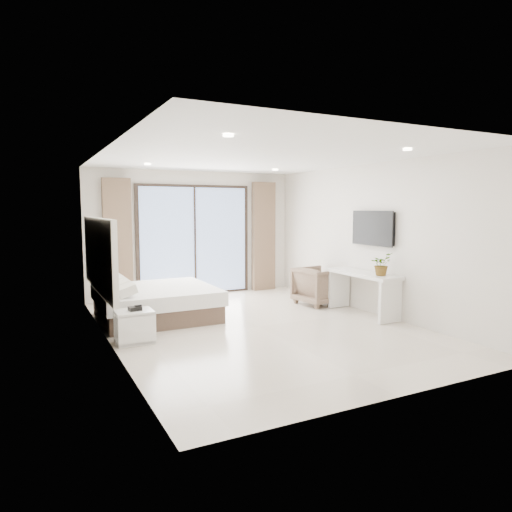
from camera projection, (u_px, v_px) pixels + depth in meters
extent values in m
plane|color=beige|center=(259.00, 327.00, 7.36)|extent=(6.20, 6.20, 0.00)
cube|color=silver|center=(194.00, 234.00, 9.97)|extent=(4.60, 0.02, 2.70)
cube|color=silver|center=(404.00, 265.00, 4.47)|extent=(4.60, 0.02, 2.70)
cube|color=silver|center=(108.00, 249.00, 6.18)|extent=(0.02, 6.20, 2.70)
cube|color=silver|center=(372.00, 239.00, 8.25)|extent=(0.02, 6.20, 2.70)
cube|color=white|center=(259.00, 157.00, 7.08)|extent=(4.60, 6.20, 0.02)
cube|color=white|center=(99.00, 255.00, 7.38)|extent=(0.08, 3.00, 1.20)
cube|color=black|center=(374.00, 228.00, 8.12)|extent=(0.06, 1.00, 0.58)
cube|color=black|center=(372.00, 228.00, 8.10)|extent=(0.02, 1.04, 0.62)
cube|color=black|center=(195.00, 241.00, 9.96)|extent=(2.56, 0.04, 2.42)
cube|color=#89A5DC|center=(195.00, 241.00, 9.93)|extent=(2.40, 0.01, 2.30)
cube|color=brown|center=(118.00, 241.00, 9.11)|extent=(0.55, 0.14, 2.50)
cube|color=brown|center=(264.00, 236.00, 10.60)|extent=(0.55, 0.14, 2.50)
cylinder|color=white|center=(228.00, 136.00, 4.90)|extent=(0.12, 0.12, 0.02)
cylinder|color=white|center=(407.00, 150.00, 6.07)|extent=(0.12, 0.12, 0.02)
cylinder|color=white|center=(148.00, 164.00, 8.09)|extent=(0.12, 0.12, 0.02)
cylinder|color=white|center=(275.00, 170.00, 9.26)|extent=(0.12, 0.12, 0.02)
cube|color=brown|center=(156.00, 310.00, 7.90)|extent=(1.85, 1.76, 0.30)
cube|color=white|center=(156.00, 295.00, 7.87)|extent=(1.92, 1.83, 0.24)
cube|color=silver|center=(126.00, 293.00, 7.04)|extent=(0.28, 0.37, 0.14)
cube|color=silver|center=(121.00, 289.00, 7.39)|extent=(0.28, 0.37, 0.14)
cube|color=silver|center=(117.00, 285.00, 7.75)|extent=(0.28, 0.37, 0.14)
cube|color=silver|center=(113.00, 281.00, 8.10)|extent=(0.28, 0.37, 0.14)
cube|color=white|center=(134.00, 312.00, 6.43)|extent=(0.51, 0.42, 0.05)
cube|color=white|center=(135.00, 341.00, 6.47)|extent=(0.51, 0.42, 0.05)
cube|color=white|center=(137.00, 330.00, 6.28)|extent=(0.51, 0.05, 0.42)
cube|color=white|center=(132.00, 324.00, 6.61)|extent=(0.51, 0.05, 0.42)
cube|color=black|center=(135.00, 309.00, 6.42)|extent=(0.18, 0.15, 0.06)
cube|color=white|center=(363.00, 274.00, 8.11)|extent=(0.48, 1.53, 0.06)
cube|color=white|center=(390.00, 302.00, 7.54)|extent=(0.46, 0.06, 0.71)
cube|color=white|center=(339.00, 289.00, 8.76)|extent=(0.46, 0.06, 0.71)
imported|color=#33662D|center=(381.00, 267.00, 7.69)|extent=(0.45, 0.47, 0.30)
imported|color=#7F6953|center=(319.00, 284.00, 9.03)|extent=(0.84, 0.89, 0.82)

